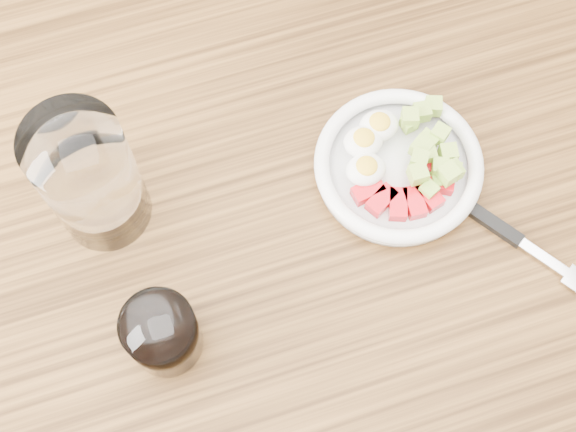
# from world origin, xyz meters

# --- Properties ---
(ground) EXTENTS (4.00, 4.00, 0.00)m
(ground) POSITION_xyz_m (0.00, 0.00, 0.00)
(ground) COLOR brown
(ground) RESTS_ON ground
(dining_table) EXTENTS (1.50, 0.90, 0.77)m
(dining_table) POSITION_xyz_m (0.00, 0.00, 0.67)
(dining_table) COLOR brown
(dining_table) RESTS_ON ground
(bowl) EXTENTS (0.19, 0.19, 0.05)m
(bowl) POSITION_xyz_m (0.13, 0.04, 0.79)
(bowl) COLOR white
(bowl) RESTS_ON dining_table
(fork) EXTENTS (0.14, 0.19, 0.01)m
(fork) POSITION_xyz_m (0.21, -0.07, 0.77)
(fork) COLOR black
(fork) RESTS_ON dining_table
(water_glass) EXTENTS (0.10, 0.10, 0.17)m
(water_glass) POSITION_xyz_m (-0.19, 0.09, 0.86)
(water_glass) COLOR white
(water_glass) RESTS_ON dining_table
(coffee_glass) EXTENTS (0.07, 0.07, 0.08)m
(coffee_glass) POSITION_xyz_m (-0.17, -0.07, 0.81)
(coffee_glass) COLOR white
(coffee_glass) RESTS_ON dining_table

